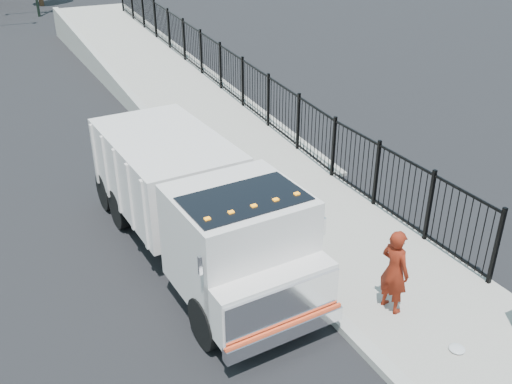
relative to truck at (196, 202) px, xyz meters
name	(u,v)px	position (x,y,z in m)	size (l,w,h in m)	color
ground	(299,283)	(1.58, -1.90, -1.49)	(120.00, 120.00, 0.00)	black
sidewalk	(430,307)	(3.51, -3.90, -1.43)	(3.55, 12.00, 0.12)	#9E998E
curb	(354,336)	(1.58, -3.90, -1.41)	(0.30, 12.00, 0.16)	#ADAAA3
ramp	(157,82)	(3.71, 14.10, -1.49)	(3.95, 24.00, 1.70)	#9E998E
iron_fence	(221,81)	(5.13, 10.10, -0.59)	(0.10, 28.00, 1.80)	black
truck	(196,202)	(0.00, 0.00, 0.00)	(2.87, 7.86, 2.66)	black
worker	(394,271)	(2.69, -3.59, -0.47)	(0.66, 0.43, 1.82)	maroon
debris	(457,349)	(3.01, -5.13, -1.34)	(0.31, 0.31, 0.08)	silver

